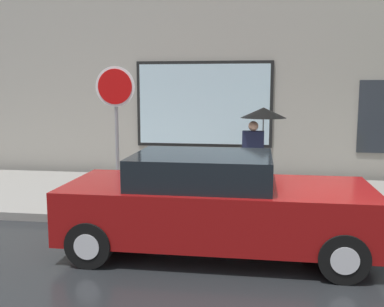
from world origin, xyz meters
TOP-DOWN VIEW (x-y plane):
  - ground_plane at (0.00, 0.00)m, footprint 60.00×60.00m
  - sidewalk at (0.00, 3.00)m, footprint 20.00×4.00m
  - building_facade at (-0.02, 5.50)m, footprint 20.00×0.67m
  - parked_car at (-1.35, -0.01)m, footprint 4.42×1.89m
  - pedestrian_with_umbrella at (-0.70, 3.24)m, footprint 0.97×0.97m
  - stop_sign at (-3.41, 1.83)m, footprint 0.76×0.10m

SIDE VIEW (x-z plane):
  - ground_plane at x=0.00m, z-range 0.00..0.00m
  - sidewalk at x=0.00m, z-range 0.00..0.15m
  - parked_car at x=-1.35m, z-range 0.00..1.46m
  - pedestrian_with_umbrella at x=-0.70m, z-range 0.70..2.55m
  - stop_sign at x=-3.41m, z-range 0.70..3.37m
  - building_facade at x=-0.02m, z-range -0.02..6.98m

